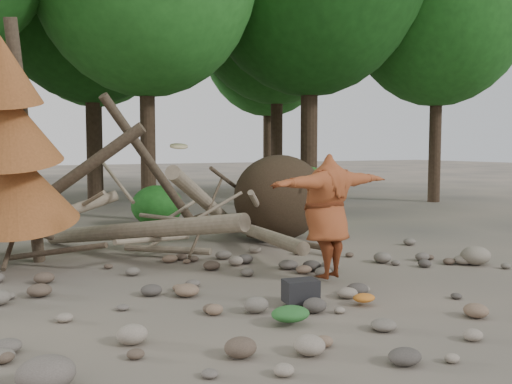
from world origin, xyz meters
name	(u,v)px	position (x,y,z in m)	size (l,w,h in m)	color
ground	(274,297)	(0.00, 0.00, 0.00)	(120.00, 120.00, 0.00)	#514C44
deadfall_pile	(259,201)	(2.02, 4.24, 0.95)	(8.55, 5.24, 3.30)	#332619
dead_conifer	(15,150)	(-3.12, 3.37, 2.11)	(2.06, 2.16, 4.35)	#4C3F30
bush_mid	(157,206)	(0.80, 7.80, 0.56)	(1.40, 1.40, 1.12)	#1F621C
bush_right	(304,193)	(5.00, 7.00, 0.80)	(2.00, 2.00, 1.60)	#287424
frisbee_thrower	(327,216)	(1.19, 0.39, 1.07)	(3.72, 1.24, 2.16)	brown
backpack	(301,295)	(0.08, -0.59, 0.15)	(0.46, 0.31, 0.31)	black
cloth_green	(290,318)	(-0.47, -1.23, 0.09)	(0.49, 0.41, 0.18)	#245C26
cloth_orange	(364,301)	(0.86, -0.97, 0.06)	(0.32, 0.26, 0.12)	#B9661F
boulder_front_left	(46,374)	(-3.38, -1.81, 0.16)	(0.52, 0.47, 0.31)	#635B53
boulder_mid_right	(475,256)	(4.39, 0.21, 0.17)	(0.57, 0.51, 0.34)	gray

